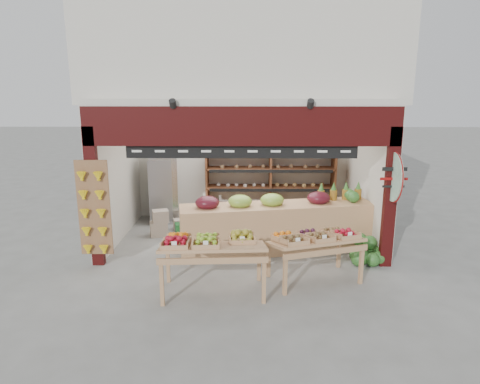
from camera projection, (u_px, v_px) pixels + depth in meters
name	position (u px, v px, depth m)	size (l,w,h in m)	color
ground	(242.00, 245.00, 9.26)	(60.00, 60.00, 0.00)	slate
shop_structure	(242.00, 61.00, 9.91)	(6.36, 5.12, 5.40)	beige
banana_board	(94.00, 210.00, 7.89)	(0.60, 0.15, 1.80)	brown
gift_sign	(394.00, 177.00, 7.71)	(0.04, 0.93, 0.92)	#B7E6CA
back_shelving	(270.00, 174.00, 10.85)	(3.27, 0.54, 2.00)	brown
refrigerator	(163.00, 188.00, 10.76)	(0.67, 0.67, 1.73)	silver
cardboard_stack	(170.00, 225.00, 9.92)	(1.00, 0.82, 0.61)	beige
mid_counter	(276.00, 226.00, 8.86)	(4.05, 1.45, 1.23)	tan
display_table_left	(206.00, 244.00, 6.95)	(1.76, 1.05, 1.08)	tan
display_table_right	(315.00, 239.00, 7.40)	(1.73, 1.29, 0.99)	tan
watermelon_pile	(367.00, 253.00, 8.33)	(0.74, 0.69, 0.53)	#1E4B19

